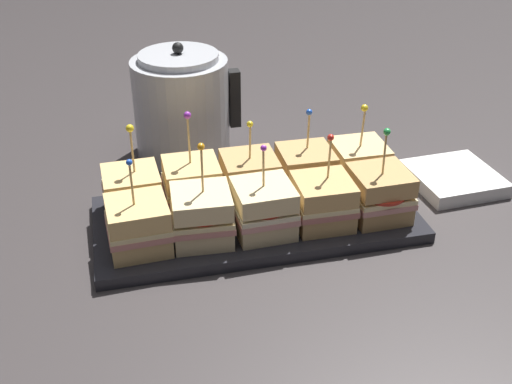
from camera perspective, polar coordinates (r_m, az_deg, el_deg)
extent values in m
plane|color=#383333|center=(1.00, 0.00, -2.87)|extent=(6.00, 6.00, 0.00)
cube|color=#232328|center=(1.00, 0.00, -2.63)|extent=(0.49, 0.22, 0.01)
cube|color=#232328|center=(0.99, 0.00, -2.19)|extent=(0.49, 0.22, 0.01)
cube|color=tan|center=(0.92, -10.29, -4.11)|extent=(0.09, 0.09, 0.03)
cube|color=tan|center=(0.91, -10.39, -3.15)|extent=(0.09, 0.09, 0.01)
cube|color=beige|center=(0.91, -10.44, -2.72)|extent=(0.09, 0.09, 0.01)
cube|color=#E0B771|center=(0.90, -10.54, -1.78)|extent=(0.09, 0.09, 0.03)
cylinder|color=tan|center=(0.88, -10.97, 0.50)|extent=(0.00, 0.01, 0.08)
sphere|color=blue|center=(0.86, -11.21, 2.61)|extent=(0.01, 0.01, 0.01)
cube|color=beige|center=(0.93, -4.77, -3.39)|extent=(0.09, 0.09, 0.03)
cube|color=tan|center=(0.92, -4.82, -2.43)|extent=(0.09, 0.09, 0.01)
cube|color=beige|center=(0.92, -4.85, -2.01)|extent=(0.09, 0.09, 0.01)
cylinder|color=red|center=(0.90, -4.71, -2.19)|extent=(0.05, 0.05, 0.00)
cube|color=beige|center=(0.90, -4.91, -0.84)|extent=(0.09, 0.09, 0.03)
cylinder|color=tan|center=(0.88, -4.81, 1.74)|extent=(0.00, 0.01, 0.08)
sphere|color=orange|center=(0.86, -4.92, 4.04)|extent=(0.01, 0.01, 0.01)
cube|color=beige|center=(0.94, 0.71, -2.74)|extent=(0.09, 0.09, 0.03)
cube|color=tan|center=(0.93, 0.71, -1.78)|extent=(0.09, 0.09, 0.01)
cube|color=beige|center=(0.93, 0.72, -1.36)|extent=(0.09, 0.09, 0.01)
cylinder|color=red|center=(0.91, 0.94, -1.53)|extent=(0.05, 0.05, 0.00)
cube|color=beige|center=(0.92, 0.73, -0.21)|extent=(0.09, 0.09, 0.03)
cylinder|color=tan|center=(0.90, 0.41, 1.96)|extent=(0.00, 0.01, 0.07)
sphere|color=purple|center=(0.88, 0.42, 3.91)|extent=(0.01, 0.01, 0.01)
cube|color=tan|center=(0.97, 5.87, -2.01)|extent=(0.08, 0.08, 0.03)
cube|color=#B26B60|center=(0.96, 5.93, -1.07)|extent=(0.09, 0.09, 0.01)
cube|color=beige|center=(0.95, 5.95, -0.66)|extent=(0.09, 0.09, 0.01)
cube|color=tan|center=(0.94, 6.01, 0.27)|extent=(0.08, 0.08, 0.03)
cylinder|color=tan|center=(0.93, 6.52, 2.78)|extent=(0.00, 0.01, 0.08)
sphere|color=red|center=(0.91, 6.65, 4.84)|extent=(0.01, 0.01, 0.01)
cube|color=tan|center=(1.00, 10.76, -1.37)|extent=(0.08, 0.08, 0.03)
cube|color=tan|center=(0.99, 10.86, -0.45)|extent=(0.09, 0.09, 0.01)
cube|color=beige|center=(0.98, 10.90, -0.04)|extent=(0.09, 0.09, 0.01)
cylinder|color=red|center=(0.97, 11.27, -0.18)|extent=(0.06, 0.06, 0.00)
cube|color=tan|center=(0.97, 11.03, 1.06)|extent=(0.08, 0.08, 0.03)
cylinder|color=tan|center=(0.95, 11.34, 3.18)|extent=(0.00, 0.01, 0.08)
sphere|color=green|center=(0.93, 11.57, 5.27)|extent=(0.01, 0.01, 0.01)
cube|color=tan|center=(1.00, -10.81, -1.23)|extent=(0.09, 0.09, 0.03)
cube|color=#B26B60|center=(0.99, -10.91, -0.31)|extent=(0.09, 0.09, 0.01)
cube|color=beige|center=(0.99, -10.96, 0.09)|extent=(0.09, 0.09, 0.01)
cube|color=#E0B771|center=(0.98, -11.06, 0.99)|extent=(0.09, 0.09, 0.03)
cylinder|color=tan|center=(0.96, -10.92, 3.44)|extent=(0.00, 0.00, 0.08)
sphere|color=yellow|center=(0.94, -11.16, 5.58)|extent=(0.01, 0.01, 0.01)
cube|color=tan|center=(1.01, -5.64, -0.62)|extent=(0.08, 0.08, 0.03)
cube|color=#B26B60|center=(1.00, -5.69, 0.30)|extent=(0.09, 0.09, 0.01)
cube|color=beige|center=(0.99, -5.71, 0.70)|extent=(0.09, 0.09, 0.01)
cylinder|color=red|center=(0.98, -5.61, 0.58)|extent=(0.05, 0.05, 0.00)
cube|color=#E0B771|center=(0.98, -5.78, 1.81)|extent=(0.08, 0.08, 0.03)
cylinder|color=tan|center=(0.96, -5.98, 4.47)|extent=(0.00, 0.01, 0.09)
sphere|color=purple|center=(0.94, -6.12, 6.81)|extent=(0.01, 0.01, 0.01)
cube|color=tan|center=(1.02, -0.54, -0.02)|extent=(0.08, 0.08, 0.03)
cube|color=tan|center=(1.01, -0.54, 0.89)|extent=(0.09, 0.09, 0.01)
cube|color=beige|center=(1.01, -0.55, 1.30)|extent=(0.09, 0.09, 0.01)
cylinder|color=red|center=(0.99, -0.36, 1.18)|extent=(0.06, 0.06, 0.00)
cube|color=tan|center=(0.99, -0.55, 2.39)|extent=(0.08, 0.08, 0.03)
cylinder|color=tan|center=(0.97, -0.60, 4.27)|extent=(0.00, 0.01, 0.07)
sphere|color=yellow|center=(0.96, -0.61, 6.05)|extent=(0.01, 0.01, 0.01)
cube|color=tan|center=(1.04, 4.35, 0.61)|extent=(0.08, 0.08, 0.03)
cube|color=#B26B60|center=(1.03, 4.39, 1.51)|extent=(0.09, 0.09, 0.01)
cube|color=beige|center=(1.03, 4.41, 1.90)|extent=(0.09, 0.09, 0.01)
cylinder|color=red|center=(1.01, 4.67, 1.80)|extent=(0.07, 0.07, 0.00)
cube|color=tan|center=(1.02, 4.46, 2.98)|extent=(0.08, 0.08, 0.03)
cylinder|color=tan|center=(1.01, 4.67, 5.27)|extent=(0.00, 0.01, 0.07)
sphere|color=blue|center=(0.99, 4.75, 7.09)|extent=(0.01, 0.01, 0.01)
cube|color=#DBB77A|center=(1.07, 8.97, 1.17)|extent=(0.08, 0.08, 0.03)
cube|color=tan|center=(1.06, 9.05, 2.05)|extent=(0.09, 0.09, 0.01)
cube|color=beige|center=(1.06, 9.08, 2.44)|extent=(0.09, 0.09, 0.01)
cylinder|color=red|center=(1.04, 9.39, 2.34)|extent=(0.06, 0.06, 0.00)
cube|color=#E8C281|center=(1.05, 9.18, 3.49)|extent=(0.08, 0.08, 0.03)
cylinder|color=tan|center=(1.02, 9.44, 5.45)|extent=(0.00, 0.01, 0.08)
sphere|color=yellow|center=(1.01, 9.62, 7.37)|extent=(0.01, 0.01, 0.01)
cylinder|color=#B7BABF|center=(1.18, -6.64, 7.46)|extent=(0.17, 0.17, 0.18)
cylinder|color=#B7BABF|center=(1.15, -6.92, 11.83)|extent=(0.14, 0.14, 0.01)
sphere|color=black|center=(1.15, -6.97, 12.59)|extent=(0.02, 0.02, 0.02)
cube|color=black|center=(1.20, -1.94, 8.33)|extent=(0.02, 0.02, 0.11)
cube|color=white|center=(1.15, 17.16, 1.17)|extent=(0.15, 0.15, 0.02)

